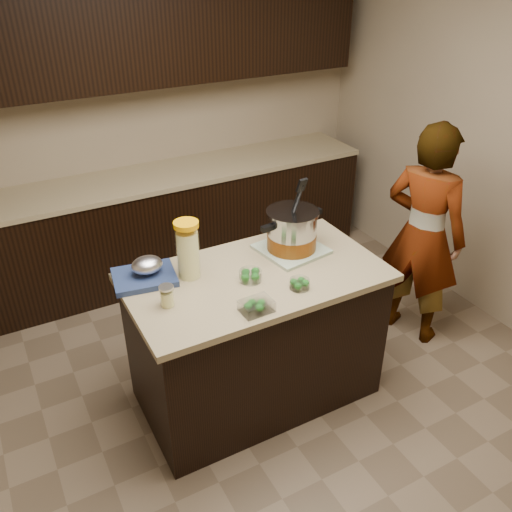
% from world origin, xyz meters
% --- Properties ---
extents(ground_plane, '(4.00, 4.00, 0.00)m').
position_xyz_m(ground_plane, '(0.00, 0.00, 0.00)').
color(ground_plane, brown).
rests_on(ground_plane, ground).
extents(room_shell, '(4.04, 4.04, 2.72)m').
position_xyz_m(room_shell, '(0.00, 0.00, 1.71)').
color(room_shell, tan).
rests_on(room_shell, ground).
extents(back_cabinets, '(3.60, 0.63, 2.33)m').
position_xyz_m(back_cabinets, '(0.00, 1.74, 0.94)').
color(back_cabinets, black).
rests_on(back_cabinets, ground).
extents(island, '(1.46, 0.81, 0.90)m').
position_xyz_m(island, '(0.00, 0.00, 0.45)').
color(island, black).
rests_on(island, ground).
extents(dish_towel, '(0.41, 0.41, 0.02)m').
position_xyz_m(dish_towel, '(0.32, 0.14, 0.91)').
color(dish_towel, '#668D5E').
rests_on(dish_towel, island).
extents(stock_pot, '(0.44, 0.35, 0.44)m').
position_xyz_m(stock_pot, '(0.32, 0.14, 1.02)').
color(stock_pot, '#B7B7BC').
rests_on(stock_pot, dish_towel).
extents(lemonade_pitcher, '(0.18, 0.18, 0.33)m').
position_xyz_m(lemonade_pitcher, '(-0.33, 0.16, 1.06)').
color(lemonade_pitcher, '#F0EC92').
rests_on(lemonade_pitcher, island).
extents(mason_jar, '(0.08, 0.08, 0.12)m').
position_xyz_m(mason_jar, '(-0.54, -0.05, 0.96)').
color(mason_jar, '#F0EC92').
rests_on(mason_jar, island).
extents(broccoli_tub_left, '(0.13, 0.13, 0.06)m').
position_xyz_m(broccoli_tub_left, '(-0.06, -0.04, 0.93)').
color(broccoli_tub_left, silver).
rests_on(broccoli_tub_left, island).
extents(broccoli_tub_right, '(0.15, 0.15, 0.05)m').
position_xyz_m(broccoli_tub_right, '(0.14, -0.23, 0.92)').
color(broccoli_tub_right, silver).
rests_on(broccoli_tub_right, island).
extents(broccoli_tub_rect, '(0.17, 0.13, 0.06)m').
position_xyz_m(broccoli_tub_rect, '(-0.16, -0.31, 0.93)').
color(broccoli_tub_rect, silver).
rests_on(broccoli_tub_rect, island).
extents(blue_tray, '(0.38, 0.32, 0.13)m').
position_xyz_m(blue_tray, '(-0.56, 0.24, 0.94)').
color(blue_tray, navy).
rests_on(blue_tray, island).
extents(person, '(0.56, 0.68, 1.58)m').
position_xyz_m(person, '(1.32, 0.04, 0.79)').
color(person, gray).
rests_on(person, ground).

